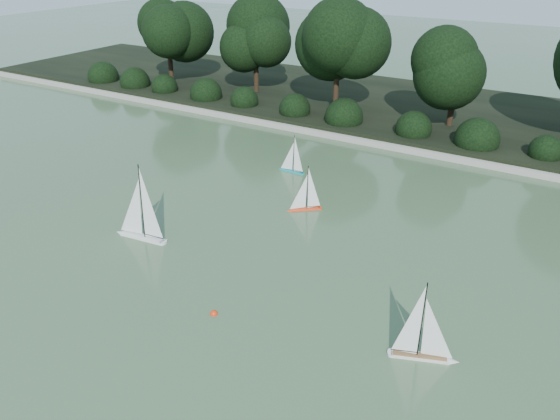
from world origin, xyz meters
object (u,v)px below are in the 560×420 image
Objects in this scene: race_buoy at (214,314)px; sailboat_white_a at (138,226)px; sailboat_teal at (290,166)px; sailboat_orange at (303,203)px; sailboat_white_b at (427,346)px.

sailboat_white_a is at bearing 156.53° from race_buoy.
sailboat_orange is at bearing -52.57° from sailboat_teal.
sailboat_white_a reaches higher than race_buoy.
sailboat_orange reaches higher than sailboat_teal.
sailboat_teal is at bearing 108.53° from race_buoy.
sailboat_teal is at bearing 127.43° from sailboat_orange.
sailboat_white_b is 3.64m from race_buoy.
race_buoy is (0.64, -4.40, -0.19)m from sailboat_orange.
sailboat_teal is (0.96, 5.00, -0.11)m from sailboat_white_a.
race_buoy is at bearing -23.47° from sailboat_white_a.
sailboat_orange is (2.44, 3.06, -0.10)m from sailboat_white_a.
sailboat_white_a reaches higher than sailboat_teal.
sailboat_teal reaches higher than race_buoy.
sailboat_white_a is 5.09m from sailboat_teal.
sailboat_white_b is at bearing -44.24° from sailboat_teal.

